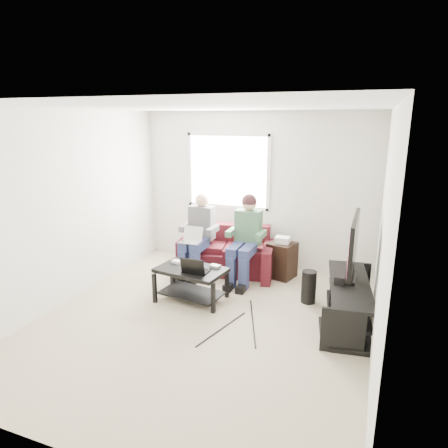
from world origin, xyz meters
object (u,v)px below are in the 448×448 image
Objects in this scene: subwoofer at (309,287)px; end_table at (282,259)px; tv_stand at (348,304)px; coffee_table at (191,277)px; tv at (353,245)px; sofa at (227,254)px.

subwoofer is 0.95m from end_table.
tv_stand is 3.55× the size of subwoofer.
coffee_table is at bearing -175.81° from tv_stand.
tv_stand is 1.48× the size of tv.
end_table is (-0.56, 0.77, 0.07)m from subwoofer.
tv_stand is at bearing 4.19° from coffee_table.
sofa is at bearing 86.64° from coffee_table.
coffee_table is at bearing -161.79° from subwoofer.
tv_stand is 0.65m from subwoofer.
coffee_table is at bearing -173.10° from tv.
coffee_table reaches higher than subwoofer.
tv reaches higher than sofa.
sofa reaches higher than coffee_table.
coffee_table is 1.61m from end_table.
end_table reaches higher than subwoofer.
coffee_table is at bearing -127.81° from end_table.
coffee_table is 0.92× the size of tv.
sofa is 2.35m from tv.
tv_stand is at bearing -88.53° from tv.
sofa is 1.56× the size of tv.
sofa is 2.29m from tv_stand.
tv reaches higher than coffee_table.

